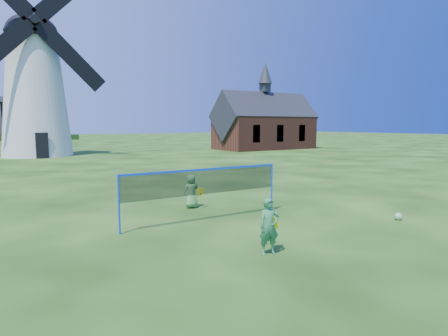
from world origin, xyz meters
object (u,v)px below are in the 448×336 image
windmill (35,86)px  player_boy (192,191)px  badminton_net (204,183)px  player_girl (269,226)px  chapel (265,125)px  play_ball (398,216)px

windmill → player_boy: bearing=-86.0°
badminton_net → player_girl: 3.29m
chapel → windmill: bearing=173.4°
windmill → badminton_net: bearing=-87.3°
chapel → play_ball: size_ratio=53.05×
windmill → play_ball: windmill is taller
badminton_net → windmill: bearing=92.7°
windmill → player_girl: (1.13, -31.37, -5.55)m
badminton_net → player_girl: badminton_net is taller
windmill → player_girl: windmill is taller
badminton_net → player_boy: (0.50, 1.79, -0.57)m
badminton_net → player_boy: badminton_net is taller
play_ball → windmill: bearing=101.4°
windmill → player_boy: (1.84, -26.34, -5.60)m
player_girl → play_ball: player_girl is taller
windmill → player_girl: 31.88m
player_boy → play_ball: bearing=140.8°
player_girl → player_boy: 5.08m
chapel → player_boy: (-21.65, -23.61, -2.21)m
player_girl → player_boy: (0.71, 5.03, -0.05)m
badminton_net → play_ball: size_ratio=22.95×
player_boy → badminton_net: bearing=82.3°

